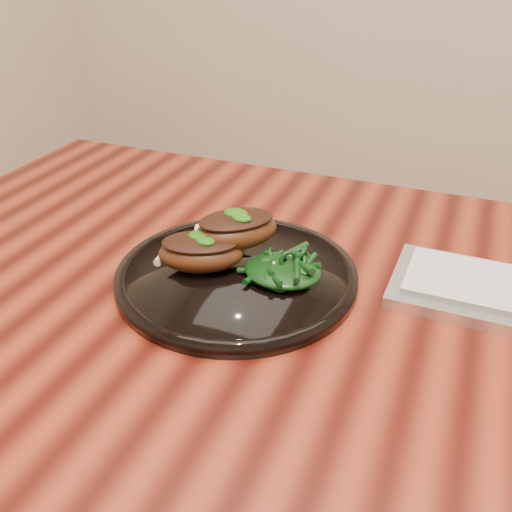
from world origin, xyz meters
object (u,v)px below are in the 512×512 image
Objects in this scene: desk at (414,375)px; plate at (237,275)px; lamb_chop_front at (200,251)px; greens_heap at (283,266)px.

plate is at bearing -179.84° from desk.
plate reaches higher than desk.
lamb_chop_front is at bearing -166.14° from plate.
lamb_chop_front is (-0.05, -0.01, 0.03)m from plate.
desk is at bearing -1.58° from greens_heap.
plate is 3.17× the size of greens_heap.
plate is 0.06m from lamb_chop_front.
plate is at bearing 13.86° from lamb_chop_front.
plate is 0.07m from greens_heap.
desk is 12.33× the size of lamb_chop_front.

